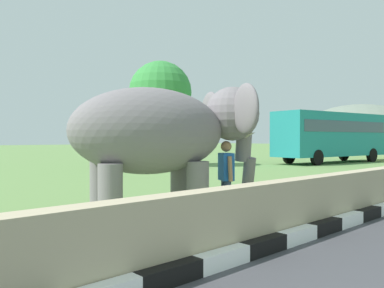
% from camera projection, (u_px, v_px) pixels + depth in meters
% --- Properties ---
extents(striped_curb, '(16.20, 0.20, 0.24)m').
position_uv_depth(striped_curb, '(137.00, 286.00, 4.21)').
color(striped_curb, white).
rests_on(striped_curb, ground_plane).
extents(barrier_parapet, '(28.00, 0.36, 1.00)m').
position_uv_depth(barrier_parapet, '(252.00, 217.00, 6.02)').
color(barrier_parapet, tan).
rests_on(barrier_parapet, ground_plane).
extents(elephant, '(4.07, 3.05, 2.82)m').
position_uv_depth(elephant, '(166.00, 133.00, 7.81)').
color(elephant, slate).
rests_on(elephant, ground_plane).
extents(person_handler, '(0.41, 0.62, 1.66)m').
position_uv_depth(person_handler, '(226.00, 175.00, 8.29)').
color(person_handler, navy).
rests_on(person_handler, ground_plane).
extents(bus_teal, '(10.23, 3.81, 3.50)m').
position_uv_depth(bus_teal, '(332.00, 133.00, 27.78)').
color(bus_teal, teal).
rests_on(bus_teal, ground_plane).
extents(tree_distant, '(3.85, 3.85, 6.49)m').
position_uv_depth(tree_distant, '(160.00, 93.00, 24.08)').
color(tree_distant, brown).
rests_on(tree_distant, ground_plane).
extents(hill_east, '(25.27, 20.22, 13.57)m').
position_uv_depth(hill_east, '(361.00, 150.00, 57.91)').
color(hill_east, slate).
rests_on(hill_east, ground_plane).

